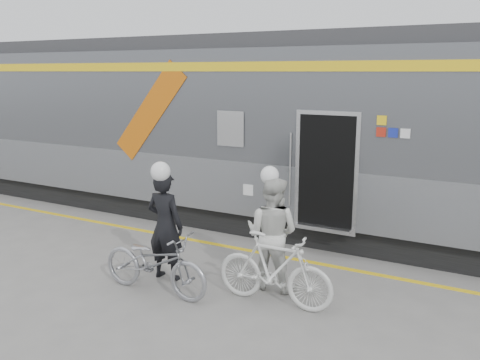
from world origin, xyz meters
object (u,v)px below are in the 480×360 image
Objects in this scene: man at (165,226)px; bicycle_right at (274,269)px; bicycle_left at (155,262)px; woman at (272,233)px.

man is 1.00× the size of bicycle_right.
bicycle_left is 1.05× the size of bicycle_right.
bicycle_right is at bearing 179.14° from man.
bicycle_right is (0.30, -0.55, -0.35)m from woman.
bicycle_right reaches higher than bicycle_left.
man is 2.01m from bicycle_right.
bicycle_right is at bearing -73.65° from bicycle_left.
man is at bearing 88.09° from bicycle_right.
bicycle_left is at bearing 34.94° from woman.
man reaches higher than bicycle_left.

